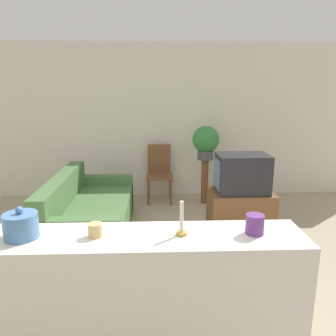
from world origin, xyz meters
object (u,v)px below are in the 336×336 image
object	(u,v)px
wooden_chair	(159,170)
television	(242,173)
couch	(89,215)
decorative_bowl	(21,226)
potted_plant	(206,141)

from	to	relation	value
wooden_chair	television	bearing A→B (deg)	-47.46
couch	wooden_chair	bearing A→B (deg)	56.19
couch	decorative_bowl	world-z (taller)	decorative_bowl
television	decorative_bowl	size ratio (longest dim) A/B	3.41
couch	wooden_chair	distance (m)	1.73
decorative_bowl	wooden_chair	bearing A→B (deg)	76.21
couch	decorative_bowl	bearing A→B (deg)	-88.34
couch	potted_plant	distance (m)	2.27
couch	wooden_chair	world-z (taller)	wooden_chair
couch	television	distance (m)	2.14
decorative_bowl	couch	bearing A→B (deg)	91.66
television	decorative_bowl	bearing A→B (deg)	-129.77
television	wooden_chair	distance (m)	1.67
wooden_chair	potted_plant	distance (m)	0.96
couch	television	bearing A→B (deg)	5.76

